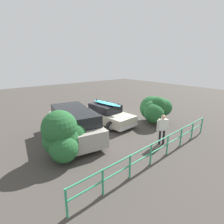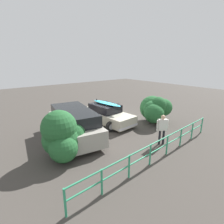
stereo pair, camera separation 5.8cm
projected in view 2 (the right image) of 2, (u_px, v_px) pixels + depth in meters
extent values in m
cube|color=#423D38|center=(113.00, 120.00, 13.16)|extent=(44.00, 44.00, 0.02)
cube|color=silver|center=(89.00, 128.00, 11.58)|extent=(0.12, 4.22, 0.00)
cube|color=#B7B29E|center=(107.00, 116.00, 12.33)|extent=(1.92, 4.35, 0.65)
cube|color=black|center=(105.00, 108.00, 12.28)|extent=(1.58, 2.13, 0.52)
cube|color=silver|center=(129.00, 127.00, 10.92)|extent=(1.67, 0.21, 0.14)
cube|color=silver|center=(90.00, 113.00, 13.85)|extent=(1.67, 0.21, 0.14)
cylinder|color=black|center=(128.00, 120.00, 11.99)|extent=(0.64, 0.18, 0.64)
cylinder|color=#99999E|center=(128.00, 120.00, 11.99)|extent=(0.35, 0.19, 0.35)
cylinder|color=black|center=(110.00, 126.00, 10.91)|extent=(0.64, 0.18, 0.64)
cylinder|color=#99999E|center=(110.00, 126.00, 10.91)|extent=(0.35, 0.19, 0.35)
cylinder|color=black|center=(104.00, 112.00, 13.85)|extent=(0.64, 0.18, 0.64)
cylinder|color=#99999E|center=(104.00, 112.00, 13.85)|extent=(0.35, 0.19, 0.35)
cylinder|color=black|center=(86.00, 117.00, 12.76)|extent=(0.64, 0.18, 0.64)
cylinder|color=#99999E|center=(86.00, 117.00, 12.76)|extent=(0.35, 0.19, 0.35)
cylinder|color=black|center=(110.00, 105.00, 11.80)|extent=(1.72, 0.15, 0.03)
cylinder|color=black|center=(100.00, 102.00, 12.59)|extent=(1.72, 0.15, 0.03)
ellipsoid|color=#33B7D6|center=(106.00, 103.00, 12.09)|extent=(0.82, 2.69, 0.09)
cone|color=black|center=(97.00, 99.00, 12.78)|extent=(0.10, 0.10, 0.14)
cube|color=#9E998E|center=(74.00, 127.00, 9.82)|extent=(2.65, 4.96, 0.87)
cube|color=black|center=(74.00, 115.00, 9.61)|extent=(2.33, 3.91, 0.61)
cylinder|color=black|center=(63.00, 114.00, 11.85)|extent=(0.71, 0.29, 0.69)
cylinder|color=black|center=(101.00, 138.00, 9.16)|extent=(0.76, 0.22, 0.76)
cylinder|color=#99999E|center=(101.00, 138.00, 9.16)|extent=(0.42, 0.23, 0.42)
cylinder|color=black|center=(64.00, 146.00, 8.27)|extent=(0.76, 0.22, 0.76)
cylinder|color=#99999E|center=(64.00, 146.00, 8.27)|extent=(0.42, 0.23, 0.42)
cylinder|color=black|center=(82.00, 122.00, 11.53)|extent=(0.76, 0.22, 0.76)
cylinder|color=#99999E|center=(82.00, 122.00, 11.53)|extent=(0.42, 0.23, 0.42)
cylinder|color=black|center=(52.00, 127.00, 10.64)|extent=(0.76, 0.22, 0.76)
cylinder|color=#99999E|center=(52.00, 127.00, 10.64)|extent=(0.42, 0.23, 0.42)
cylinder|color=black|center=(163.00, 137.00, 9.22)|extent=(0.12, 0.12, 0.80)
cylinder|color=black|center=(160.00, 137.00, 9.19)|extent=(0.12, 0.12, 0.80)
cube|color=silver|center=(163.00, 125.00, 9.01)|extent=(0.49, 0.40, 0.60)
sphere|color=#D6A884|center=(163.00, 117.00, 8.89)|extent=(0.22, 0.22, 0.22)
cylinder|color=silver|center=(168.00, 125.00, 9.05)|extent=(0.08, 0.08, 0.56)
cylinder|color=silver|center=(157.00, 125.00, 8.98)|extent=(0.08, 0.08, 0.56)
cylinder|color=#2D9366|center=(202.00, 125.00, 10.67)|extent=(0.07, 0.07, 0.96)
cylinder|color=#2D9366|center=(192.00, 131.00, 9.84)|extent=(0.07, 0.07, 0.96)
cylinder|color=#2D9366|center=(181.00, 137.00, 9.01)|extent=(0.07, 0.07, 0.96)
cylinder|color=#2D9366|center=(167.00, 145.00, 8.18)|extent=(0.07, 0.07, 0.96)
cylinder|color=#2D9366|center=(150.00, 155.00, 7.34)|extent=(0.07, 0.07, 0.96)
cylinder|color=#2D9366|center=(129.00, 167.00, 6.51)|extent=(0.07, 0.07, 0.96)
cylinder|color=#2D9366|center=(102.00, 182.00, 5.68)|extent=(0.07, 0.07, 0.96)
cylinder|color=#2D9366|center=(65.00, 203.00, 4.84)|extent=(0.07, 0.07, 0.96)
cylinder|color=#2D9366|center=(160.00, 140.00, 7.63)|extent=(9.12, 0.53, 0.06)
cylinder|color=#2D9366|center=(159.00, 149.00, 7.75)|extent=(9.12, 0.53, 0.06)
cylinder|color=#4C3828|center=(157.00, 121.00, 12.24)|extent=(0.30, 0.30, 0.44)
sphere|color=#235B2D|center=(158.00, 105.00, 11.88)|extent=(1.09, 1.09, 1.09)
sphere|color=#235B2D|center=(152.00, 110.00, 11.94)|extent=(1.25, 1.25, 1.25)
sphere|color=#235B2D|center=(154.00, 113.00, 11.65)|extent=(1.32, 1.32, 1.32)
sphere|color=#235B2D|center=(155.00, 112.00, 12.40)|extent=(1.08, 1.08, 1.08)
sphere|color=#235B2D|center=(163.00, 107.00, 12.27)|extent=(1.21, 1.21, 1.21)
sphere|color=#235B2D|center=(152.00, 108.00, 12.57)|extent=(1.74, 1.74, 1.74)
sphere|color=#235B2D|center=(158.00, 110.00, 11.97)|extent=(1.05, 1.05, 1.05)
cylinder|color=#4C3828|center=(64.00, 153.00, 7.97)|extent=(0.30, 0.30, 0.44)
sphere|color=#235B2D|center=(63.00, 148.00, 7.39)|extent=(1.24, 1.24, 1.24)
sphere|color=#235B2D|center=(60.00, 139.00, 7.91)|extent=(1.59, 1.59, 1.59)
sphere|color=#235B2D|center=(63.00, 139.00, 7.77)|extent=(1.53, 1.53, 1.53)
sphere|color=#235B2D|center=(59.00, 128.00, 7.58)|extent=(1.55, 1.55, 1.55)
sphere|color=#235B2D|center=(73.00, 135.00, 8.08)|extent=(1.21, 1.21, 1.21)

